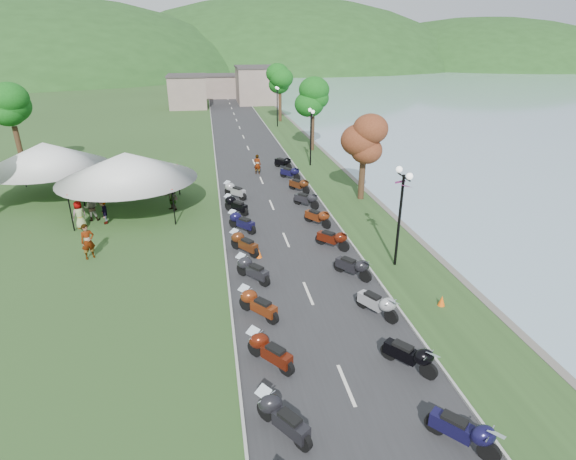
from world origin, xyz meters
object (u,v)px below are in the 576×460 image
pedestrian_b (93,220)px  pedestrian_c (106,223)px  vendor_tent_main (129,182)px  pedestrian_a (91,258)px

pedestrian_b → pedestrian_c: pedestrian_b is taller
vendor_tent_main → pedestrian_b: size_ratio=3.45×
pedestrian_c → pedestrian_a: bearing=-14.5°
vendor_tent_main → pedestrian_c: 3.20m
pedestrian_b → vendor_tent_main: bearing=-154.9°
vendor_tent_main → pedestrian_b: bearing=-148.4°
pedestrian_a → pedestrian_b: size_ratio=1.11×
pedestrian_b → pedestrian_c: size_ratio=1.03×
pedestrian_a → pedestrian_c: bearing=61.3°
vendor_tent_main → pedestrian_a: bearing=-99.6°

